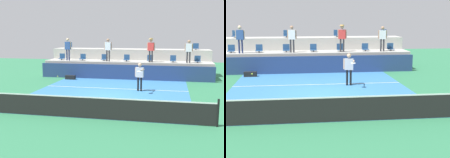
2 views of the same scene
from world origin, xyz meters
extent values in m
plane|color=#2D754C|center=(0.00, 0.00, 0.00)|extent=(40.00, 40.00, 0.00)
cube|color=teal|center=(0.00, 1.00, 0.00)|extent=(9.00, 10.00, 0.01)
cube|color=white|center=(0.00, 2.40, 0.01)|extent=(9.00, 0.06, 0.00)
cube|color=black|center=(0.00, -4.00, 0.46)|extent=(10.40, 0.01, 0.87)
cube|color=white|center=(0.00, -4.00, 0.89)|extent=(10.40, 0.02, 0.05)
cube|color=navy|center=(0.00, 6.00, 0.55)|extent=(13.00, 0.16, 1.10)
cube|color=#ADAAA3|center=(0.00, 7.30, 0.62)|extent=(13.00, 1.80, 1.25)
cube|color=#ADAAA3|center=(0.00, 9.10, 1.05)|extent=(13.00, 1.80, 2.10)
cylinder|color=#2D2D33|center=(-5.37, 7.15, 1.30)|extent=(0.08, 0.08, 0.10)
cube|color=navy|center=(-5.37, 7.15, 1.37)|extent=(0.44, 0.40, 0.04)
cube|color=navy|center=(-5.37, 7.33, 1.58)|extent=(0.44, 0.04, 0.38)
cylinder|color=#2D2D33|center=(-3.59, 7.15, 1.30)|extent=(0.08, 0.08, 0.10)
cube|color=navy|center=(-3.59, 7.15, 1.37)|extent=(0.44, 0.40, 0.04)
cube|color=navy|center=(-3.59, 7.33, 1.58)|extent=(0.44, 0.04, 0.38)
cylinder|color=#2D2D33|center=(-1.81, 7.15, 1.30)|extent=(0.08, 0.08, 0.10)
cube|color=navy|center=(-1.81, 7.15, 1.37)|extent=(0.44, 0.40, 0.04)
cube|color=navy|center=(-1.81, 7.33, 1.58)|extent=(0.44, 0.04, 0.38)
cylinder|color=#2D2D33|center=(0.00, 7.15, 1.30)|extent=(0.08, 0.08, 0.10)
cube|color=navy|center=(0.00, 7.15, 1.37)|extent=(0.44, 0.40, 0.04)
cube|color=navy|center=(0.00, 7.33, 1.58)|extent=(0.44, 0.04, 0.38)
cylinder|color=#2D2D33|center=(1.82, 7.15, 1.30)|extent=(0.08, 0.08, 0.10)
cube|color=navy|center=(1.82, 7.15, 1.37)|extent=(0.44, 0.40, 0.04)
cube|color=navy|center=(1.82, 7.33, 1.58)|extent=(0.44, 0.04, 0.38)
cylinder|color=#2D2D33|center=(3.56, 7.15, 1.30)|extent=(0.08, 0.08, 0.10)
cube|color=navy|center=(3.56, 7.15, 1.37)|extent=(0.44, 0.40, 0.04)
cube|color=navy|center=(3.56, 7.33, 1.58)|extent=(0.44, 0.04, 0.38)
cylinder|color=#2D2D33|center=(5.34, 7.15, 1.30)|extent=(0.08, 0.08, 0.10)
cube|color=navy|center=(5.34, 7.15, 1.37)|extent=(0.44, 0.40, 0.04)
cube|color=navy|center=(5.34, 7.33, 1.58)|extent=(0.44, 0.04, 0.38)
cylinder|color=#2D2D33|center=(-5.38, 8.95, 2.15)|extent=(0.08, 0.08, 0.10)
cube|color=navy|center=(-5.38, 8.95, 2.22)|extent=(0.44, 0.40, 0.04)
cube|color=navy|center=(-5.38, 9.13, 2.43)|extent=(0.44, 0.04, 0.38)
cylinder|color=#2D2D33|center=(-1.82, 8.95, 2.15)|extent=(0.08, 0.08, 0.10)
cube|color=navy|center=(-1.82, 8.95, 2.22)|extent=(0.44, 0.40, 0.04)
cube|color=navy|center=(-1.82, 9.13, 2.43)|extent=(0.44, 0.04, 0.38)
cylinder|color=#2D2D33|center=(1.81, 8.95, 2.15)|extent=(0.08, 0.08, 0.10)
cube|color=navy|center=(1.81, 8.95, 2.22)|extent=(0.44, 0.40, 0.04)
cube|color=navy|center=(1.81, 9.13, 2.43)|extent=(0.44, 0.04, 0.38)
cylinder|color=#2D2D33|center=(5.32, 8.95, 2.15)|extent=(0.08, 0.08, 0.10)
cube|color=navy|center=(5.32, 8.95, 2.22)|extent=(0.44, 0.40, 0.04)
cube|color=navy|center=(5.32, 9.13, 2.43)|extent=(0.44, 0.04, 0.38)
cylinder|color=black|center=(1.51, 2.02, 0.42)|extent=(0.13, 0.13, 0.84)
cylinder|color=black|center=(1.70, 1.98, 0.42)|extent=(0.13, 0.13, 0.84)
cube|color=#B2B2B7|center=(1.61, 2.00, 1.13)|extent=(0.48, 0.27, 0.59)
sphere|color=tan|center=(1.61, 2.00, 1.59)|extent=(0.27, 0.27, 0.23)
cylinder|color=tan|center=(1.35, 2.06, 1.15)|extent=(0.08, 0.08, 0.56)
cylinder|color=tan|center=(1.81, 1.69, 1.33)|extent=(0.18, 0.53, 0.07)
cylinder|color=black|center=(1.73, 1.33, 1.33)|extent=(0.09, 0.26, 0.04)
ellipsoid|color=silver|center=(1.67, 1.06, 1.33)|extent=(0.32, 0.37, 0.03)
cylinder|color=navy|center=(-4.80, 6.87, 1.69)|extent=(0.13, 0.13, 0.87)
cylinder|color=navy|center=(-4.60, 6.83, 1.69)|extent=(0.13, 0.13, 0.87)
cube|color=#2D4C8C|center=(-4.70, 6.85, 2.43)|extent=(0.50, 0.25, 0.62)
sphere|color=beige|center=(-4.70, 6.85, 2.91)|extent=(0.27, 0.27, 0.24)
cylinder|color=beige|center=(-4.97, 6.89, 2.45)|extent=(0.08, 0.08, 0.58)
cylinder|color=beige|center=(-4.43, 6.81, 2.45)|extent=(0.08, 0.08, 0.58)
cylinder|color=#2D2D33|center=(-1.51, 6.87, 1.68)|extent=(0.13, 0.13, 0.86)
cylinder|color=#2D2D33|center=(-1.31, 6.83, 1.68)|extent=(0.13, 0.13, 0.86)
cube|color=white|center=(-1.41, 6.85, 2.42)|extent=(0.49, 0.25, 0.61)
sphere|color=#A87A5B|center=(-1.41, 6.85, 2.89)|extent=(0.27, 0.27, 0.23)
cylinder|color=#A87A5B|center=(-1.68, 6.89, 2.44)|extent=(0.08, 0.08, 0.57)
cylinder|color=#A87A5B|center=(-1.15, 6.81, 2.44)|extent=(0.08, 0.08, 0.57)
cylinder|color=#2D2D33|center=(1.80, 6.87, 1.68)|extent=(0.13, 0.13, 0.87)
cylinder|color=#2D2D33|center=(2.00, 6.83, 1.68)|extent=(0.13, 0.13, 0.87)
cube|color=red|center=(1.90, 6.85, 2.42)|extent=(0.50, 0.29, 0.61)
sphere|color=tan|center=(1.90, 6.85, 2.89)|extent=(0.28, 0.28, 0.23)
cylinder|color=tan|center=(1.64, 6.91, 2.44)|extent=(0.08, 0.08, 0.58)
cylinder|color=tan|center=(2.16, 6.79, 2.44)|extent=(0.08, 0.08, 0.58)
cylinder|color=tan|center=(1.90, 6.85, 2.97)|extent=(0.51, 0.51, 0.01)
cylinder|color=tan|center=(1.90, 6.85, 3.02)|extent=(0.30, 0.30, 0.09)
cylinder|color=#2D2D33|center=(4.56, 6.86, 1.66)|extent=(0.12, 0.12, 0.83)
cylinder|color=#2D2D33|center=(4.75, 6.84, 1.66)|extent=(0.12, 0.12, 0.83)
cube|color=white|center=(4.65, 6.85, 2.37)|extent=(0.47, 0.23, 0.59)
sphere|color=#A87A5B|center=(4.65, 6.85, 2.82)|extent=(0.25, 0.25, 0.22)
cylinder|color=#A87A5B|center=(4.39, 6.88, 2.39)|extent=(0.08, 0.08, 0.55)
cylinder|color=#A87A5B|center=(4.91, 6.82, 2.39)|extent=(0.08, 0.08, 0.55)
sphere|color=#CCE033|center=(-3.30, 1.22, 0.86)|extent=(0.07, 0.07, 0.07)
cube|color=black|center=(-3.94, 5.23, 0.15)|extent=(0.76, 0.28, 0.30)
camera|label=1|loc=(3.43, -14.94, 3.53)|focal=46.07mm
camera|label=2|loc=(-1.07, -14.97, 3.70)|focal=52.88mm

